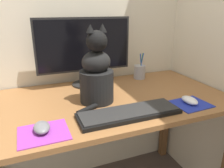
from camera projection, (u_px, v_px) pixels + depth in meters
name	position (u px, v px, depth m)	size (l,w,h in m)	color
wall_back	(83.00, 0.00, 1.34)	(7.00, 0.04, 2.50)	beige
wall_side_right	(219.00, 0.00, 1.25)	(0.04, 7.00, 2.50)	beige
desk	(105.00, 115.00, 1.21)	(1.35, 0.70, 0.74)	brown
monitor	(84.00, 48.00, 1.31)	(0.58, 0.17, 0.41)	black
keyboard	(129.00, 113.00, 0.99)	(0.47, 0.15, 0.02)	black
mousepad_left	(44.00, 133.00, 0.85)	(0.19, 0.17, 0.00)	purple
mousepad_right	(191.00, 104.00, 1.10)	(0.19, 0.17, 0.00)	#1E2D9E
computer_mouse_left	(42.00, 127.00, 0.85)	(0.06, 0.10, 0.03)	slate
computer_mouse_right	(190.00, 100.00, 1.10)	(0.06, 0.10, 0.03)	white
cat	(97.00, 74.00, 1.09)	(0.24, 0.24, 0.39)	black
pen_cup	(140.00, 72.00, 1.50)	(0.08, 0.08, 0.18)	#99999E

